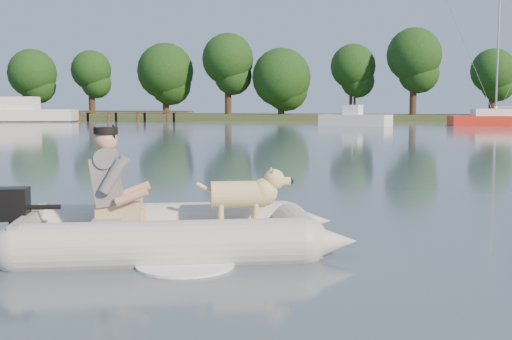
% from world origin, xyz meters
% --- Properties ---
extents(water, '(160.00, 160.00, 0.00)m').
position_xyz_m(water, '(0.00, 0.00, 0.00)').
color(water, slate).
rests_on(water, ground).
extents(shore_bank, '(160.00, 12.00, 0.70)m').
position_xyz_m(shore_bank, '(0.00, 62.00, 0.25)').
color(shore_bank, '#47512D').
rests_on(shore_bank, water).
extents(dock, '(18.00, 2.00, 1.04)m').
position_xyz_m(dock, '(-26.00, 52.00, 0.52)').
color(dock, '#4C331E').
rests_on(dock, water).
extents(treeline, '(71.02, 7.35, 9.27)m').
position_xyz_m(treeline, '(-3.71, 61.11, 5.48)').
color(treeline, '#332316').
rests_on(treeline, shore_bank).
extents(dinghy, '(5.91, 5.21, 1.42)m').
position_xyz_m(dinghy, '(-0.79, 0.21, 0.61)').
color(dinghy, '#ACACA7').
rests_on(dinghy, water).
extents(man, '(0.91, 0.84, 1.11)m').
position_xyz_m(man, '(-1.49, 0.03, 0.80)').
color(man, slate).
rests_on(man, dinghy).
extents(dog, '(1.02, 0.63, 0.64)m').
position_xyz_m(dog, '(-0.18, 0.47, 0.53)').
color(dog, tan).
rests_on(dog, dinghy).
extents(outboard_motor, '(0.50, 0.42, 0.81)m').
position_xyz_m(outboard_motor, '(-2.41, -0.33, 0.32)').
color(outboard_motor, black).
rests_on(outboard_motor, dinghy).
extents(cabin_cruiser, '(9.51, 5.36, 2.78)m').
position_xyz_m(cabin_cruiser, '(-31.72, 48.36, 1.18)').
color(cabin_cruiser, white).
rests_on(cabin_cruiser, water).
extents(motorboat, '(5.92, 3.80, 2.34)m').
position_xyz_m(motorboat, '(-1.15, 43.57, 1.06)').
color(motorboat, white).
rests_on(motorboat, water).
extents(sailboat, '(7.93, 3.31, 10.58)m').
position_xyz_m(sailboat, '(9.68, 45.06, 0.46)').
color(sailboat, red).
rests_on(sailboat, water).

